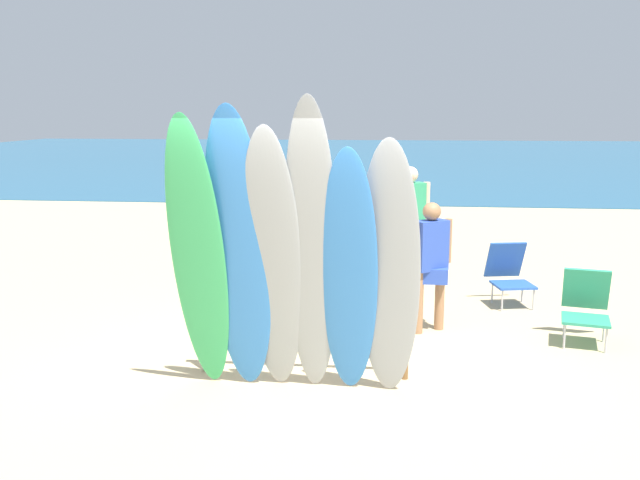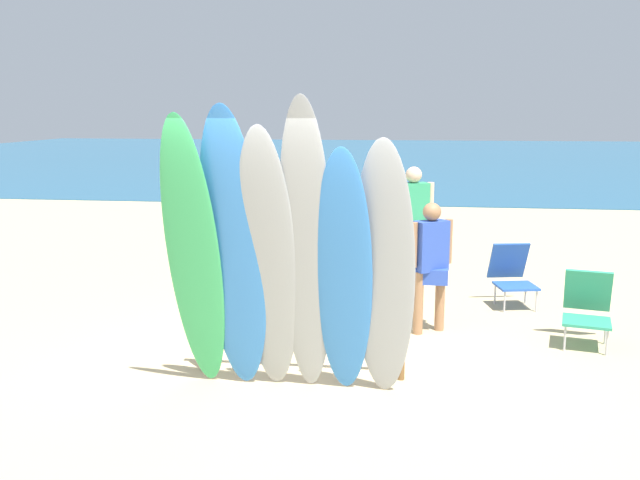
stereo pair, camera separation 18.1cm
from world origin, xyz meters
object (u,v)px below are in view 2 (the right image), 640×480
surfboard_blue_4 (344,276)px  beachgoer_midbeach (278,242)px  beach_chair_blue (512,273)px  surfboard_green_0 (194,257)px  surfboard_grey_2 (268,264)px  beachgoer_by_water (413,217)px  beachgoer_near_rack (431,258)px  beach_chair_red (587,305)px  surfboard_grey_3 (306,252)px  surfboard_grey_5 (384,272)px  beachgoer_strolling (385,202)px  surfboard_blue_1 (234,254)px  surfboard_rack (300,322)px

surfboard_blue_4 → beachgoer_midbeach: surfboard_blue_4 is taller
beach_chair_blue → surfboard_blue_4: bearing=-131.8°
surfboard_green_0 → surfboard_blue_4: 1.34m
beach_chair_blue → surfboard_grey_2: bearing=-139.6°
surfboard_grey_2 → beachgoer_by_water: size_ratio=1.44×
beachgoer_near_rack → beach_chair_red: size_ratio=1.88×
beach_chair_red → beachgoer_by_water: bearing=141.1°
surfboard_grey_2 → surfboard_grey_3: bearing=-1.1°
beachgoer_midbeach → beachgoer_by_water: beachgoer_by_water is taller
surfboard_grey_2 → beachgoer_by_water: 4.50m
surfboard_grey_5 → beachgoer_by_water: (0.26, 4.26, -0.17)m
surfboard_grey_2 → beachgoer_by_water: surfboard_grey_2 is taller
beach_chair_red → beach_chair_blue: bearing=125.4°
surfboard_blue_4 → beachgoer_by_water: (0.61, 4.29, -0.13)m
beach_chair_red → beach_chair_blue: size_ratio=0.99×
surfboard_green_0 → beachgoer_strolling: (1.46, 6.75, -0.39)m
beachgoer_strolling → surfboard_green_0: bearing=169.8°
beachgoer_near_rack → surfboard_blue_1: bearing=14.5°
surfboard_rack → beachgoer_midbeach: beachgoer_midbeach is taller
surfboard_grey_5 → beach_chair_red: surfboard_grey_5 is taller
beachgoer_strolling → beachgoer_by_water: bearing=-166.6°
beachgoer_near_rack → beach_chair_blue: (1.12, 1.32, -0.45)m
surfboard_rack → surfboard_grey_3: surfboard_grey_3 is taller
beachgoer_strolling → beachgoer_by_water: (0.49, -2.40, 0.12)m
surfboard_grey_3 → surfboard_grey_5: (0.68, 0.07, -0.17)m
beachgoer_strolling → beach_chair_blue: 3.85m
surfboard_grey_2 → surfboard_green_0: bearing=-174.1°
surfboard_grey_3 → beachgoer_midbeach: (-0.72, 2.40, -0.40)m
surfboard_green_0 → surfboard_blue_4: (1.33, 0.06, -0.14)m
beachgoer_strolling → surfboard_blue_1: bearing=172.6°
surfboard_grey_5 → beach_chair_blue: size_ratio=2.90×
beachgoer_midbeach → surfboard_rack: bearing=-73.0°
surfboard_blue_1 → surfboard_blue_4: (0.97, 0.03, -0.17)m
surfboard_grey_3 → surfboard_blue_4: bearing=5.1°
surfboard_rack → beachgoer_midbeach: 1.99m
surfboard_grey_5 → surfboard_grey_3: bearing=-168.9°
surfboard_blue_4 → beachgoer_near_rack: (0.81, 2.00, -0.26)m
beach_chair_red → beachgoer_near_rack: bearing=-172.0°
surfboard_grey_5 → beachgoer_by_water: bearing=92.0°
surfboard_rack → beachgoer_by_water: size_ratio=1.19×
beachgoer_by_water → surfboard_grey_2: bearing=48.4°
surfboard_grey_3 → beachgoer_midbeach: size_ratio=1.67×
surfboard_rack → beachgoer_near_rack: bearing=49.3°
surfboard_rack → beachgoer_by_water: beachgoer_by_water is taller
surfboard_blue_1 → beach_chair_red: size_ratio=3.29×
surfboard_grey_5 → beach_chair_blue: surfboard_grey_5 is taller
surfboard_grey_2 → surfboard_blue_4: size_ratio=1.08×
surfboard_blue_1 → surfboard_rack: bearing=50.2°
beachgoer_near_rack → beach_chair_red: 1.79m
beachgoer_by_water → beachgoer_near_rack: (0.20, -2.29, -0.13)m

